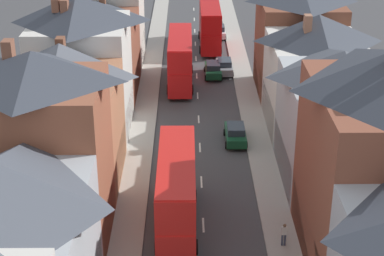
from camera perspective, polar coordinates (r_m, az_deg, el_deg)
The scene contains 13 objects.
pavement_left at distance 56.79m, azimuth -4.48°, elevation -0.80°, with size 2.20×104.00×0.14m, color #A8A399.
pavement_right at distance 56.99m, azimuth 5.80°, elevation -0.76°, with size 2.20×104.00×0.14m, color #A8A399.
centre_line_dashes at distance 54.89m, azimuth 0.71°, elevation -1.74°, with size 0.14×97.80×0.01m.
terrace_row_left at distance 44.14m, azimuth -12.33°, elevation -1.09°, with size 8.00×74.51×13.37m.
terrace_row_right at distance 40.47m, azimuth 15.80°, elevation -4.22°, with size 8.00×67.09×14.11m.
double_decker_bus_lead at distance 42.72m, azimuth -1.39°, elevation -5.69°, with size 2.74×10.80×5.30m.
double_decker_bus_mid_street at distance 68.17m, azimuth -1.06°, elevation 6.17°, with size 2.74×10.80×5.30m.
double_decker_bus_far_approaching at distance 81.05m, azimuth 1.60°, elevation 9.17°, with size 2.74×10.80×5.30m.
car_near_blue at distance 71.09m, azimuth 1.89°, elevation 5.24°, with size 1.90×4.47×1.62m.
car_parked_left_a at distance 72.02m, azimuth 2.90°, elevation 5.51°, with size 1.90×4.28×1.68m.
car_parked_left_b at distance 85.37m, azimuth 2.38°, elevation 8.58°, with size 1.90×4.05×1.67m.
car_far_grey at distance 55.62m, azimuth 3.89°, elevation -0.49°, with size 1.90×4.15×1.66m.
pedestrian_far_left at distance 42.16m, azimuth 8.19°, elevation -9.27°, with size 0.36×0.22×1.61m.
Camera 1 is at (-1.08, -13.19, 24.34)m, focal length 60.00 mm.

